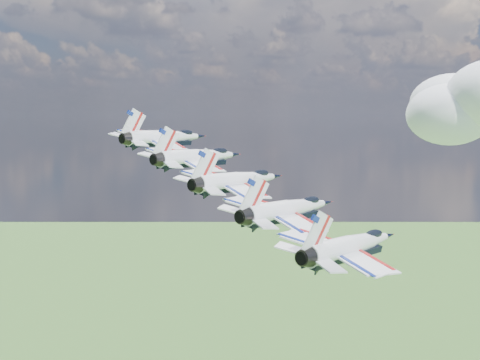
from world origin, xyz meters
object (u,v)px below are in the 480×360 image
(jet_0, at_px, (166,137))
(jet_1, at_px, (200,157))
(jet_3, at_px, (290,209))
(jet_2, at_px, (240,180))
(jet_4, at_px, (352,245))

(jet_0, height_order, jet_1, jet_0)
(jet_0, distance_m, jet_3, 32.68)
(jet_2, bearing_deg, jet_4, -15.98)
(jet_1, height_order, jet_3, jet_1)
(jet_2, relative_size, jet_3, 1.00)
(jet_2, bearing_deg, jet_1, 164.02)
(jet_1, bearing_deg, jet_2, -15.98)
(jet_0, bearing_deg, jet_2, -15.98)
(jet_3, distance_m, jet_4, 10.89)
(jet_1, bearing_deg, jet_3, -15.98)
(jet_3, bearing_deg, jet_1, 164.02)
(jet_2, bearing_deg, jet_0, 164.02)
(jet_1, xyz_separation_m, jet_2, (8.10, -6.87, -2.42))
(jet_2, bearing_deg, jet_3, -15.98)
(jet_3, xyz_separation_m, jet_4, (8.10, -6.87, -2.42))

